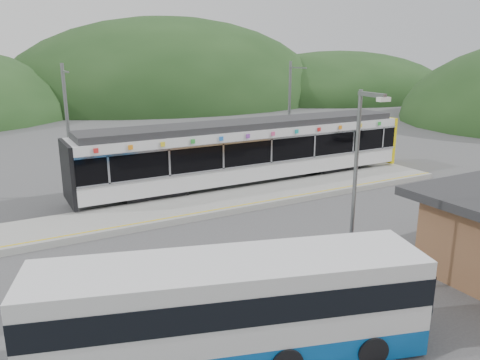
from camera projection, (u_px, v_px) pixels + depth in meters
ground at (269, 222)px, 21.35m from camera, size 120.00×120.00×0.00m
hills at (308, 179)px, 28.71m from camera, size 146.00×149.00×26.00m
platform at (234, 200)px, 24.09m from camera, size 26.00×3.20×0.30m
yellow_line at (247, 204)px, 22.96m from camera, size 26.00×0.10×0.01m
train at (250, 150)px, 27.05m from camera, size 20.44×3.01×3.74m
catenary_mast_west at (68, 129)px, 24.34m from camera, size 0.18×1.80×7.00m
catenary_mast_east at (290, 113)px, 30.90m from camera, size 0.18×1.80×7.00m
bus at (230, 312)px, 11.57m from camera, size 9.90×4.97×2.64m
lamp_post at (358, 179)px, 13.89m from camera, size 0.36×1.13×6.46m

